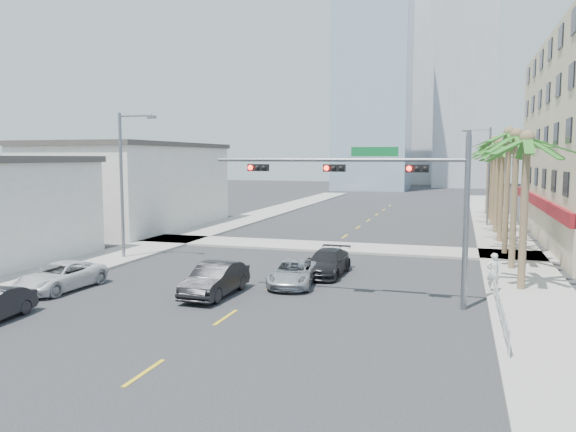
% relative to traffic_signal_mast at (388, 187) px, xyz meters
% --- Properties ---
extents(ground, '(260.00, 260.00, 0.00)m').
position_rel_traffic_signal_mast_xyz_m(ground, '(-5.78, -7.95, -5.06)').
color(ground, '#262628').
rests_on(ground, ground).
extents(sidewalk_right, '(4.00, 120.00, 0.15)m').
position_rel_traffic_signal_mast_xyz_m(sidewalk_right, '(6.22, 12.05, -4.99)').
color(sidewalk_right, gray).
rests_on(sidewalk_right, ground).
extents(sidewalk_left, '(4.00, 120.00, 0.15)m').
position_rel_traffic_signal_mast_xyz_m(sidewalk_left, '(-17.78, 12.05, -4.99)').
color(sidewalk_left, gray).
rests_on(sidewalk_left, ground).
extents(sidewalk_cross, '(80.00, 4.00, 0.15)m').
position_rel_traffic_signal_mast_xyz_m(sidewalk_cross, '(-5.78, 14.05, -4.99)').
color(sidewalk_cross, gray).
rests_on(sidewalk_cross, ground).
extents(building_left_far, '(11.00, 18.00, 7.20)m').
position_rel_traffic_signal_mast_xyz_m(building_left_far, '(-25.28, 20.05, -1.46)').
color(building_left_far, beige).
rests_on(building_left_far, ground).
extents(tower_far_left, '(14.00, 14.00, 48.00)m').
position_rel_traffic_signal_mast_xyz_m(tower_far_left, '(-13.78, 87.05, 18.94)').
color(tower_far_left, '#99B2C6').
rests_on(tower_far_left, ground).
extents(tower_far_right, '(12.00, 12.00, 60.00)m').
position_rel_traffic_signal_mast_xyz_m(tower_far_right, '(3.22, 102.05, 24.94)').
color(tower_far_right, '#ADADB2').
rests_on(tower_far_right, ground).
extents(tower_far_center, '(16.00, 16.00, 42.00)m').
position_rel_traffic_signal_mast_xyz_m(tower_far_center, '(-8.78, 117.05, 15.94)').
color(tower_far_center, '#ADADB2').
rests_on(tower_far_center, ground).
extents(traffic_signal_mast, '(11.12, 0.54, 7.20)m').
position_rel_traffic_signal_mast_xyz_m(traffic_signal_mast, '(0.00, 0.00, 0.00)').
color(traffic_signal_mast, slate).
rests_on(traffic_signal_mast, ground).
extents(palm_tree_0, '(4.80, 4.80, 7.80)m').
position_rel_traffic_signal_mast_xyz_m(palm_tree_0, '(5.82, 4.05, 2.02)').
color(palm_tree_0, brown).
rests_on(palm_tree_0, ground).
extents(palm_tree_1, '(4.80, 4.80, 8.16)m').
position_rel_traffic_signal_mast_xyz_m(palm_tree_1, '(5.82, 9.25, 2.37)').
color(palm_tree_1, brown).
rests_on(palm_tree_1, ground).
extents(palm_tree_2, '(4.80, 4.80, 8.52)m').
position_rel_traffic_signal_mast_xyz_m(palm_tree_2, '(5.82, 14.45, 2.72)').
color(palm_tree_2, brown).
rests_on(palm_tree_2, ground).
extents(palm_tree_3, '(4.80, 4.80, 7.80)m').
position_rel_traffic_signal_mast_xyz_m(palm_tree_3, '(5.82, 19.65, 2.02)').
color(palm_tree_3, brown).
rests_on(palm_tree_3, ground).
extents(palm_tree_4, '(4.80, 4.80, 8.16)m').
position_rel_traffic_signal_mast_xyz_m(palm_tree_4, '(5.82, 24.85, 2.37)').
color(palm_tree_4, brown).
rests_on(palm_tree_4, ground).
extents(palm_tree_5, '(4.80, 4.80, 8.52)m').
position_rel_traffic_signal_mast_xyz_m(palm_tree_5, '(5.82, 30.05, 2.72)').
color(palm_tree_5, brown).
rests_on(palm_tree_5, ground).
extents(palm_tree_6, '(4.80, 4.80, 7.80)m').
position_rel_traffic_signal_mast_xyz_m(palm_tree_6, '(5.82, 35.25, 2.02)').
color(palm_tree_6, brown).
rests_on(palm_tree_6, ground).
extents(palm_tree_7, '(4.80, 4.80, 8.16)m').
position_rel_traffic_signal_mast_xyz_m(palm_tree_7, '(5.82, 40.45, 2.37)').
color(palm_tree_7, brown).
rests_on(palm_tree_7, ground).
extents(streetlight_left, '(2.55, 0.25, 9.00)m').
position_rel_traffic_signal_mast_xyz_m(streetlight_left, '(-16.78, 6.05, -0.00)').
color(streetlight_left, slate).
rests_on(streetlight_left, ground).
extents(streetlight_right, '(2.55, 0.25, 9.00)m').
position_rel_traffic_signal_mast_xyz_m(streetlight_right, '(5.21, 30.05, -0.00)').
color(streetlight_right, slate).
rests_on(streetlight_right, ground).
extents(guardrail, '(0.08, 8.08, 1.00)m').
position_rel_traffic_signal_mast_xyz_m(guardrail, '(4.52, -1.95, -4.39)').
color(guardrail, silver).
rests_on(guardrail, ground).
extents(car_parked_far, '(2.53, 4.87, 1.31)m').
position_rel_traffic_signal_mast_xyz_m(car_parked_far, '(-15.18, -1.97, -4.41)').
color(car_parked_far, silver).
rests_on(car_parked_far, ground).
extents(car_lane_left, '(1.69, 4.59, 1.50)m').
position_rel_traffic_signal_mast_xyz_m(car_lane_left, '(-7.65, -0.83, -4.31)').
color(car_lane_left, black).
rests_on(car_lane_left, ground).
extents(car_lane_center, '(2.52, 4.65, 1.24)m').
position_rel_traffic_signal_mast_xyz_m(car_lane_center, '(-4.83, 2.22, -4.44)').
color(car_lane_center, silver).
rests_on(car_lane_center, ground).
extents(car_lane_right, '(2.00, 4.72, 1.36)m').
position_rel_traffic_signal_mast_xyz_m(car_lane_right, '(-3.78, 5.11, -4.38)').
color(car_lane_right, black).
rests_on(car_lane_right, ground).
extents(pedestrian, '(0.77, 0.67, 1.78)m').
position_rel_traffic_signal_mast_xyz_m(pedestrian, '(4.52, 3.18, -4.02)').
color(pedestrian, silver).
rests_on(pedestrian, sidewalk_right).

